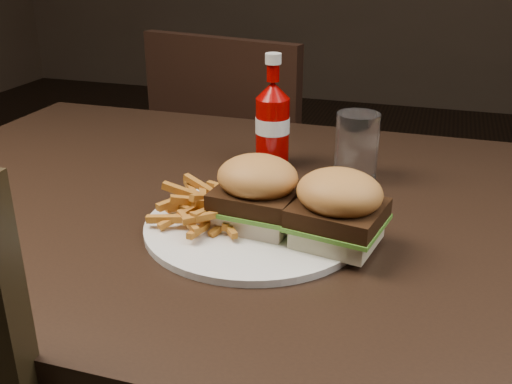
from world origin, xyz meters
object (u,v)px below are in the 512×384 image
(ketchup_bottle, at_px, (272,131))
(tumbler, at_px, (357,146))
(dining_table, at_px, (251,213))
(chair_far, at_px, (261,196))
(plate, at_px, (254,226))

(ketchup_bottle, height_order, tumbler, ketchup_bottle)
(dining_table, bearing_deg, chair_far, 105.82)
(chair_far, bearing_deg, plate, 119.30)
(dining_table, relative_size, plate, 4.19)
(plate, xyz_separation_m, tumbler, (0.10, 0.22, 0.05))
(ketchup_bottle, bearing_deg, tumbler, -7.75)
(tumbler, bearing_deg, dining_table, -135.39)
(chair_far, height_order, ketchup_bottle, ketchup_bottle)
(plate, distance_m, tumbler, 0.24)
(chair_far, relative_size, ketchup_bottle, 3.92)
(dining_table, relative_size, tumbler, 11.43)
(dining_table, bearing_deg, ketchup_bottle, 94.12)
(plate, bearing_deg, chair_far, 106.34)
(ketchup_bottle, bearing_deg, plate, -79.57)
(tumbler, bearing_deg, chair_far, 119.56)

